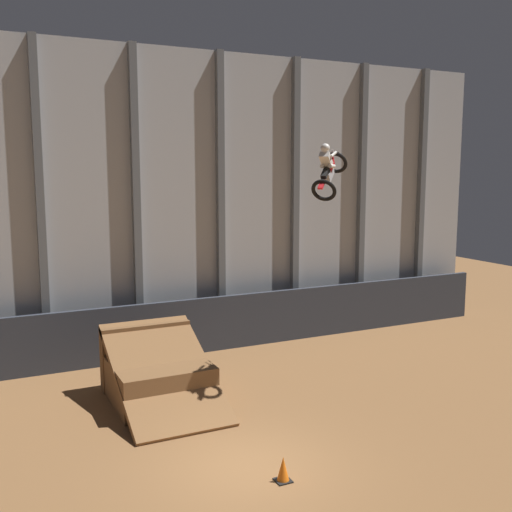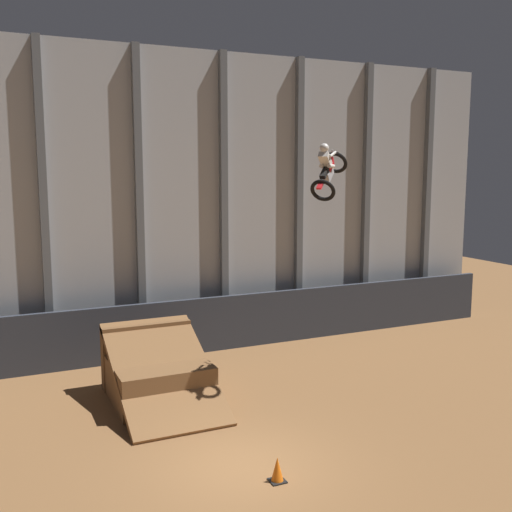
# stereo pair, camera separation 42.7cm
# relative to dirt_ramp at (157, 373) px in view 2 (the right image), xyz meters

# --- Properties ---
(ground_plane) EXTENTS (60.00, 60.00, 0.00)m
(ground_plane) POSITION_rel_dirt_ramp_xyz_m (0.70, -5.22, -0.76)
(ground_plane) COLOR brown
(arena_back_wall) EXTENTS (32.00, 0.40, 11.55)m
(arena_back_wall) POSITION_rel_dirt_ramp_xyz_m (0.70, 4.79, 5.01)
(arena_back_wall) COLOR #ADB2B7
(arena_back_wall) RESTS_ON ground_plane
(lower_barrier) EXTENTS (31.36, 0.20, 2.13)m
(lower_barrier) POSITION_rel_dirt_ramp_xyz_m (0.70, 3.78, 0.30)
(lower_barrier) COLOR #2D333D
(lower_barrier) RESTS_ON ground_plane
(dirt_ramp) EXTENTS (2.89, 4.53, 2.25)m
(dirt_ramp) POSITION_rel_dirt_ramp_xyz_m (0.00, 0.00, 0.00)
(dirt_ramp) COLOR brown
(dirt_ramp) RESTS_ON ground_plane
(rider_bike_solo) EXTENTS (1.73, 1.64, 1.70)m
(rider_bike_solo) POSITION_rel_dirt_ramp_xyz_m (4.50, -2.57, 6.25)
(rider_bike_solo) COLOR black
(traffic_cone_arena_edge) EXTENTS (0.36, 0.36, 0.58)m
(traffic_cone_arena_edge) POSITION_rel_dirt_ramp_xyz_m (1.14, -6.15, -0.48)
(traffic_cone_arena_edge) COLOR black
(traffic_cone_arena_edge) RESTS_ON ground_plane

